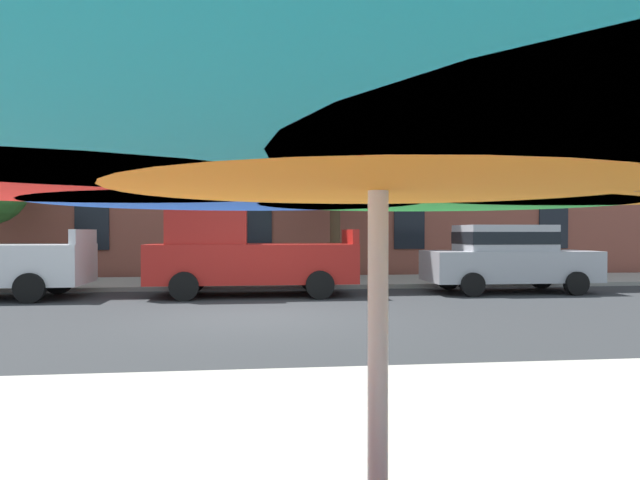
% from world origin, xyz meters
% --- Properties ---
extents(ground_plane, '(120.00, 120.00, 0.00)m').
position_xyz_m(ground_plane, '(0.00, 0.00, 0.00)').
color(ground_plane, '#2D3033').
extents(sidewalk_far, '(56.00, 3.60, 0.12)m').
position_xyz_m(sidewalk_far, '(0.00, 6.80, 0.06)').
color(sidewalk_far, '#9E998E').
rests_on(sidewalk_far, ground).
extents(apartment_building, '(37.84, 12.08, 16.00)m').
position_xyz_m(apartment_building, '(0.00, 14.99, 8.00)').
color(apartment_building, '#934C3D').
rests_on(apartment_building, ground).
extents(pickup_red, '(5.10, 2.12, 2.20)m').
position_xyz_m(pickup_red, '(-0.33, 3.70, 1.03)').
color(pickup_red, '#B21E19').
rests_on(pickup_red, ground).
extents(sedan_silver, '(4.40, 1.98, 1.78)m').
position_xyz_m(sedan_silver, '(6.59, 3.70, 0.95)').
color(sedan_silver, '#A8AAB2').
rests_on(sedan_silver, ground).
extents(street_tree_middle, '(2.55, 2.55, 4.89)m').
position_xyz_m(street_tree_middle, '(2.57, 7.04, 3.53)').
color(street_tree_middle, '#4C3823').
rests_on(street_tree_middle, ground).
extents(patio_umbrella, '(3.42, 3.17, 2.28)m').
position_xyz_m(patio_umbrella, '(0.28, -9.00, 1.96)').
color(patio_umbrella, silver).
rests_on(patio_umbrella, ground).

